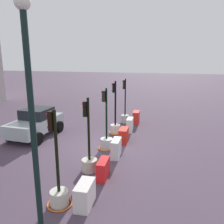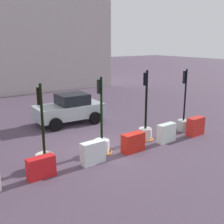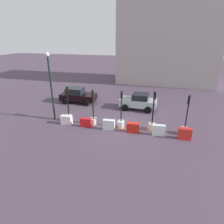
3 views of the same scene
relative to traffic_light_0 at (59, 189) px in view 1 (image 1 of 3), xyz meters
name	(u,v)px [view 1 (image 1 of 3)]	position (x,y,z in m)	size (l,w,h in m)	color
ground_plane	(103,147)	(5.13, 0.06, -0.58)	(120.00, 120.00, 0.00)	#4D3D4E
traffic_light_0	(59,189)	(0.00, 0.00, 0.00)	(0.85, 0.85, 3.25)	silver
traffic_light_1	(89,159)	(2.48, -0.14, -0.02)	(0.67, 0.67, 3.20)	beige
traffic_light_2	(106,140)	(5.02, -0.18, -0.07)	(0.90, 0.90, 3.26)	silver
traffic_light_3	(115,124)	(7.63, 0.00, 0.01)	(0.80, 0.80, 3.36)	silver
traffic_light_4	(125,115)	(10.23, -0.09, 0.01)	(0.60, 0.60, 3.27)	silver
construction_barrier_0	(85,195)	(0.17, -0.84, -0.18)	(1.00, 0.54, 0.81)	white
construction_barrier_1	(103,169)	(2.06, -0.89, -0.20)	(1.00, 0.42, 0.77)	red
construction_barrier_2	(116,148)	(4.14, -0.92, -0.14)	(1.01, 0.42, 0.89)	silver
construction_barrier_3	(124,135)	(6.18, -0.86, -0.17)	(1.05, 0.51, 0.82)	red
construction_barrier_4	(130,125)	(8.22, -0.84, -0.14)	(1.00, 0.42, 0.89)	silver
construction_barrier_5	(136,118)	(10.17, -0.95, -0.13)	(0.99, 0.50, 0.92)	red
car_silver_hatchback	(36,123)	(5.88, 4.59, 0.27)	(3.91, 2.27, 1.72)	#ADBBBD
street_lamp_post	(31,104)	(-1.39, -0.19, 3.13)	(0.36, 0.36, 6.11)	black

